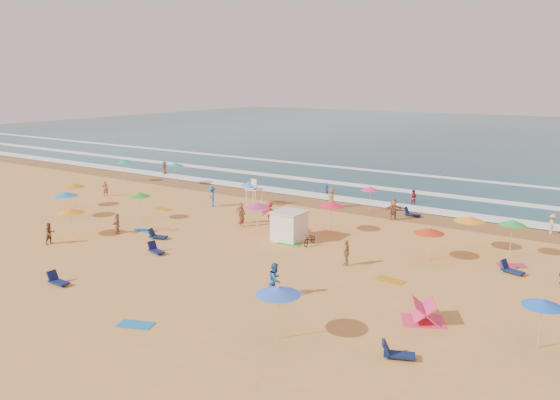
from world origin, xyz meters
The scene contains 12 objects.
ground centered at (0.00, 0.00, 0.00)m, with size 220.00×220.00×0.00m, color gold.
ocean centered at (0.00, 84.00, 0.00)m, with size 220.00×140.00×0.18m, color #0C4756.
wet_sand centered at (0.00, 12.50, 0.01)m, with size 220.00×220.00×0.00m, color olive.
surf_foam centered at (0.00, 21.32, 0.10)m, with size 200.00×18.70×0.05m.
cabana centered at (5.94, 0.97, 1.00)m, with size 2.00×2.00×2.00m, color white.
cabana_roof centered at (5.94, 0.97, 2.06)m, with size 2.20×2.20×0.12m, color silver.
bicycle centered at (7.84, 0.67, 0.42)m, with size 0.56×1.61×0.85m, color black.
lifeguard_stand centered at (-2.57, 8.28, 1.05)m, with size 1.20×1.20×2.10m, color white, non-canonical shape.
beach_umbrellas centered at (0.11, -0.10, 2.13)m, with size 47.55×30.94×0.76m.
loungers centered at (5.85, -3.83, 0.17)m, with size 52.05×26.83×0.34m.
towels centered at (-0.67, -3.24, 0.01)m, with size 49.35×23.46×0.03m.
beachgoers centered at (0.45, 4.71, 0.82)m, with size 49.43×27.36×2.12m.
Camera 1 is at (26.43, -31.01, 11.41)m, focal length 35.00 mm.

